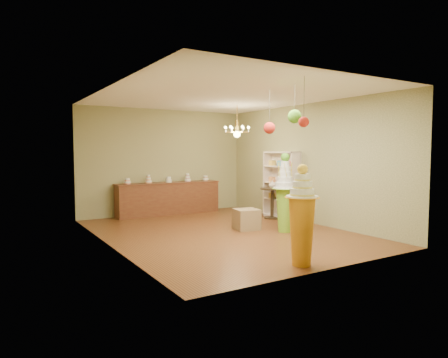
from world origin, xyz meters
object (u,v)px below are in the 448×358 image
pedestal_orange (302,223)px  sideboard (169,198)px  pedestal_green (285,200)px  round_table (272,199)px

pedestal_orange → sideboard: 5.83m
pedestal_green → pedestal_orange: bearing=-124.2°
pedestal_green → pedestal_orange: 2.62m
sideboard → round_table: bearing=-44.8°
sideboard → round_table: 2.96m
pedestal_green → pedestal_orange: pedestal_green is taller
sideboard → pedestal_green: bearing=-71.7°
sideboard → round_table: size_ratio=3.69×
round_table → sideboard: bearing=135.2°
pedestal_green → sideboard: pedestal_green is taller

